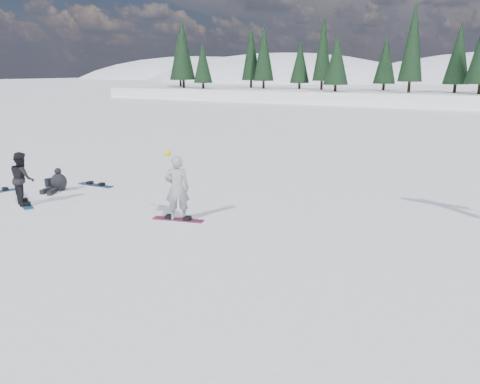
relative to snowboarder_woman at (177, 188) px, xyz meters
name	(u,v)px	position (x,y,z in m)	size (l,w,h in m)	color
ground	(67,218)	(-2.92, -1.43, -0.95)	(420.00, 420.00, 0.00)	white
alpine_backdrop	(438,119)	(-14.64, 187.74, -14.92)	(412.50, 227.00, 53.20)	white
snowboarder_woman	(177,188)	(0.00, 0.00, 0.00)	(0.82, 0.76, 2.03)	#9E9EA3
snowboarder_man	(22,178)	(-5.26, -1.06, -0.10)	(0.82, 0.64, 1.69)	black
seated_rider	(58,182)	(-5.72, 0.63, -0.63)	(0.73, 1.06, 0.83)	black
gear_bag	(51,183)	(-6.42, 0.88, -0.80)	(0.45, 0.30, 0.30)	black
snowboard_woman	(178,220)	(0.00, 0.00, -0.93)	(1.50, 0.28, 0.03)	#8C1E4D
snowboard_man	(25,204)	(-5.26, -1.06, -0.93)	(1.50, 0.28, 0.03)	#1A6B8F
snowboard_loose_c	(96,185)	(-5.17, 1.86, -0.93)	(1.50, 0.28, 0.03)	navy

